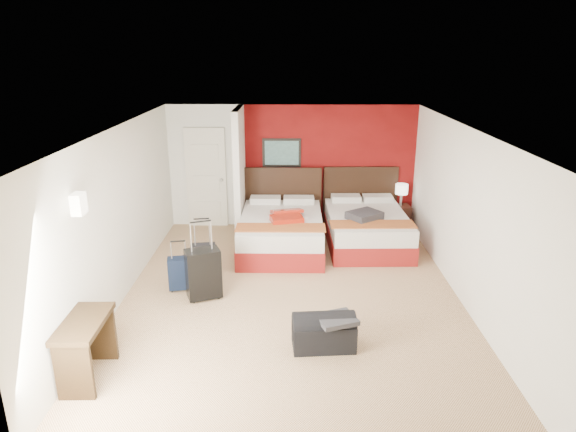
{
  "coord_description": "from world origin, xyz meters",
  "views": [
    {
      "loc": [
        -0.0,
        -6.9,
        3.55
      ],
      "look_at": [
        -0.06,
        0.8,
        1.0
      ],
      "focal_mm": 31.68,
      "sensor_mm": 36.0,
      "label": 1
    }
  ],
  "objects_px": {
    "nightstand": "(400,218)",
    "duffel_bag": "(324,333)",
    "bed_right": "(367,229)",
    "desk": "(87,350)",
    "suitcase_navy": "(180,275)",
    "bed_left": "(281,233)",
    "red_suitcase_open": "(287,216)",
    "suitcase_black": "(203,275)",
    "table_lamp": "(401,195)",
    "suitcase_charcoal": "(204,263)"
  },
  "relations": [
    {
      "from": "bed_right",
      "to": "desk",
      "type": "bearing_deg",
      "value": -133.16
    },
    {
      "from": "suitcase_black",
      "to": "desk",
      "type": "xyz_separation_m",
      "value": [
        -0.98,
        -1.94,
        -0.0
      ]
    },
    {
      "from": "suitcase_navy",
      "to": "duffel_bag",
      "type": "relative_size",
      "value": 0.64
    },
    {
      "from": "suitcase_navy",
      "to": "duffel_bag",
      "type": "xyz_separation_m",
      "value": [
        2.11,
        -1.58,
        -0.05
      ]
    },
    {
      "from": "duffel_bag",
      "to": "suitcase_navy",
      "type": "bearing_deg",
      "value": 138.73
    },
    {
      "from": "nightstand",
      "to": "duffel_bag",
      "type": "height_order",
      "value": "nightstand"
    },
    {
      "from": "suitcase_black",
      "to": "bed_right",
      "type": "bearing_deg",
      "value": 17.19
    },
    {
      "from": "table_lamp",
      "to": "suitcase_navy",
      "type": "height_order",
      "value": "table_lamp"
    },
    {
      "from": "bed_right",
      "to": "red_suitcase_open",
      "type": "height_order",
      "value": "red_suitcase_open"
    },
    {
      "from": "nightstand",
      "to": "suitcase_black",
      "type": "relative_size",
      "value": 0.72
    },
    {
      "from": "desk",
      "to": "nightstand",
      "type": "bearing_deg",
      "value": 46.61
    },
    {
      "from": "bed_left",
      "to": "nightstand",
      "type": "xyz_separation_m",
      "value": [
        2.38,
        1.02,
        -0.05
      ]
    },
    {
      "from": "nightstand",
      "to": "suitcase_black",
      "type": "xyz_separation_m",
      "value": [
        -3.5,
        -2.97,
        0.1
      ]
    },
    {
      "from": "red_suitcase_open",
      "to": "nightstand",
      "type": "distance_m",
      "value": 2.58
    },
    {
      "from": "nightstand",
      "to": "duffel_bag",
      "type": "distance_m",
      "value": 4.64
    },
    {
      "from": "nightstand",
      "to": "suitcase_navy",
      "type": "bearing_deg",
      "value": -149.69
    },
    {
      "from": "bed_left",
      "to": "suitcase_navy",
      "type": "distance_m",
      "value": 2.26
    },
    {
      "from": "nightstand",
      "to": "desk",
      "type": "distance_m",
      "value": 6.65
    },
    {
      "from": "bed_left",
      "to": "duffel_bag",
      "type": "distance_m",
      "value": 3.3
    },
    {
      "from": "suitcase_navy",
      "to": "desk",
      "type": "distance_m",
      "value": 2.3
    },
    {
      "from": "suitcase_black",
      "to": "suitcase_charcoal",
      "type": "distance_m",
      "value": 0.64
    },
    {
      "from": "duffel_bag",
      "to": "bed_right",
      "type": "bearing_deg",
      "value": 69.33
    },
    {
      "from": "bed_right",
      "to": "desk",
      "type": "xyz_separation_m",
      "value": [
        -3.69,
        -4.11,
        0.05
      ]
    },
    {
      "from": "nightstand",
      "to": "desk",
      "type": "height_order",
      "value": "desk"
    },
    {
      "from": "bed_right",
      "to": "suitcase_black",
      "type": "xyz_separation_m",
      "value": [
        -2.71,
        -2.17,
        0.06
      ]
    },
    {
      "from": "red_suitcase_open",
      "to": "suitcase_navy",
      "type": "height_order",
      "value": "red_suitcase_open"
    },
    {
      "from": "bed_right",
      "to": "nightstand",
      "type": "bearing_deg",
      "value": 44.37
    },
    {
      "from": "table_lamp",
      "to": "suitcase_black",
      "type": "distance_m",
      "value": 4.6
    },
    {
      "from": "bed_left",
      "to": "bed_right",
      "type": "bearing_deg",
      "value": 8.28
    },
    {
      "from": "suitcase_navy",
      "to": "bed_left",
      "type": "bearing_deg",
      "value": 36.72
    },
    {
      "from": "bed_right",
      "to": "duffel_bag",
      "type": "relative_size",
      "value": 2.69
    },
    {
      "from": "bed_left",
      "to": "table_lamp",
      "type": "height_order",
      "value": "table_lamp"
    },
    {
      "from": "nightstand",
      "to": "suitcase_navy",
      "type": "distance_m",
      "value": 4.74
    },
    {
      "from": "bed_right",
      "to": "nightstand",
      "type": "distance_m",
      "value": 1.12
    },
    {
      "from": "duffel_bag",
      "to": "suitcase_black",
      "type": "bearing_deg",
      "value": 138.12
    },
    {
      "from": "nightstand",
      "to": "desk",
      "type": "bearing_deg",
      "value": -136.58
    },
    {
      "from": "table_lamp",
      "to": "bed_right",
      "type": "bearing_deg",
      "value": -134.36
    },
    {
      "from": "red_suitcase_open",
      "to": "table_lamp",
      "type": "height_order",
      "value": "table_lamp"
    },
    {
      "from": "table_lamp",
      "to": "duffel_bag",
      "type": "distance_m",
      "value": 4.67
    },
    {
      "from": "suitcase_navy",
      "to": "duffel_bag",
      "type": "bearing_deg",
      "value": -47.77
    },
    {
      "from": "red_suitcase_open",
      "to": "suitcase_black",
      "type": "distance_m",
      "value": 2.23
    },
    {
      "from": "bed_left",
      "to": "duffel_bag",
      "type": "bearing_deg",
      "value": -79.44
    },
    {
      "from": "table_lamp",
      "to": "red_suitcase_open",
      "type": "bearing_deg",
      "value": -153.78
    },
    {
      "from": "nightstand",
      "to": "suitcase_charcoal",
      "type": "distance_m",
      "value": 4.3
    },
    {
      "from": "bed_left",
      "to": "nightstand",
      "type": "bearing_deg",
      "value": 23.59
    },
    {
      "from": "bed_left",
      "to": "bed_right",
      "type": "relative_size",
      "value": 1.03
    },
    {
      "from": "suitcase_navy",
      "to": "red_suitcase_open",
      "type": "bearing_deg",
      "value": 33.12
    },
    {
      "from": "table_lamp",
      "to": "suitcase_navy",
      "type": "distance_m",
      "value": 4.77
    },
    {
      "from": "suitcase_black",
      "to": "bed_left",
      "type": "bearing_deg",
      "value": 38.79
    },
    {
      "from": "bed_right",
      "to": "table_lamp",
      "type": "bearing_deg",
      "value": 44.37
    }
  ]
}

